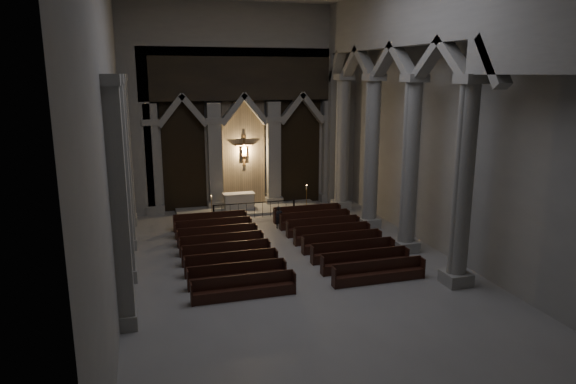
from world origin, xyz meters
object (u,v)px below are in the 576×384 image
Objects in this scene: pews at (282,245)px; worshipper at (279,217)px; altar at (239,201)px; altar_rail at (255,207)px; candle_stand_right at (306,203)px; candle_stand_left at (212,214)px.

pews is 3.70m from worshipper.
altar_rail is (0.57, -1.74, -0.01)m from altar.
pews is at bearing -90.00° from altar_rail.
candle_stand_right reaches higher than worshipper.
worshipper is (1.40, -4.04, -0.04)m from altar.
altar_rail is 2.43m from candle_stand_left.
pews is (-3.40, -6.78, -0.14)m from candle_stand_right.
altar_rail is 4.02× the size of worshipper.
worshipper is at bearing -70.27° from altar_rail.
altar reaches higher than pews.
altar_rail is at bearing 90.00° from pews.
pews is 7.99× the size of worshipper.
candle_stand_right is (3.40, 0.88, -0.20)m from altar_rail.
altar_rail is at bearing -1.17° from candle_stand_left.
candle_stand_right is 4.10m from worshipper.
pews is (0.57, -7.63, -0.35)m from altar.
altar is 4.06m from candle_stand_right.
altar is 1.57× the size of worshipper.
candle_stand_right is (3.97, -0.85, -0.21)m from altar.
candle_stand_left reaches higher than altar.
pews is at bearing -108.76° from worshipper.
candle_stand_left reaches higher than pews.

